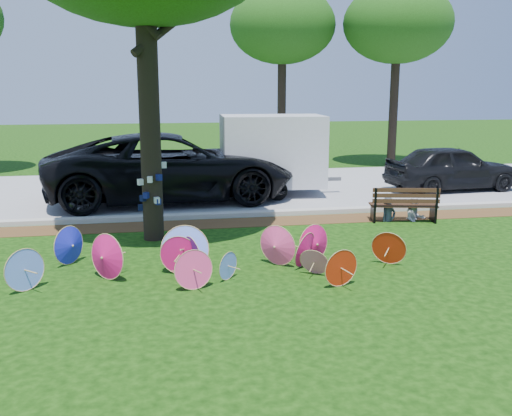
{
  "coord_description": "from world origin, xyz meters",
  "views": [
    {
      "loc": [
        -1.43,
        -9.04,
        3.28
      ],
      "look_at": [
        0.5,
        2.0,
        0.9
      ],
      "focal_mm": 40.0,
      "sensor_mm": 36.0,
      "label": 1
    }
  ],
  "objects_px": {
    "black_van": "(171,167)",
    "dark_pickup": "(452,168)",
    "person_right": "(416,198)",
    "person_left": "(389,198)",
    "cargo_trailer": "(273,151)",
    "park_bench": "(403,204)",
    "parasol_pile": "(211,254)"
  },
  "relations": [
    {
      "from": "cargo_trailer",
      "to": "park_bench",
      "type": "xyz_separation_m",
      "value": [
        2.49,
        -4.09,
        -0.94
      ]
    },
    {
      "from": "cargo_trailer",
      "to": "park_bench",
      "type": "bearing_deg",
      "value": -55.46
    },
    {
      "from": "park_bench",
      "to": "person_right",
      "type": "xyz_separation_m",
      "value": [
        0.35,
        0.05,
        0.12
      ]
    },
    {
      "from": "cargo_trailer",
      "to": "person_left",
      "type": "bearing_deg",
      "value": -58.88
    },
    {
      "from": "black_van",
      "to": "person_left",
      "type": "height_order",
      "value": "black_van"
    },
    {
      "from": "person_right",
      "to": "cargo_trailer",
      "type": "bearing_deg",
      "value": 128.46
    },
    {
      "from": "parasol_pile",
      "to": "park_bench",
      "type": "bearing_deg",
      "value": 32.59
    },
    {
      "from": "dark_pickup",
      "to": "person_right",
      "type": "bearing_deg",
      "value": 137.1
    },
    {
      "from": "person_left",
      "to": "park_bench",
      "type": "bearing_deg",
      "value": -28.93
    },
    {
      "from": "cargo_trailer",
      "to": "person_right",
      "type": "distance_m",
      "value": 5.0
    },
    {
      "from": "black_van",
      "to": "park_bench",
      "type": "relative_size",
      "value": 4.28
    },
    {
      "from": "black_van",
      "to": "dark_pickup",
      "type": "distance_m",
      "value": 9.0
    },
    {
      "from": "black_van",
      "to": "person_right",
      "type": "distance_m",
      "value": 6.96
    },
    {
      "from": "parasol_pile",
      "to": "dark_pickup",
      "type": "xyz_separation_m",
      "value": [
        8.49,
        7.11,
        0.36
      ]
    },
    {
      "from": "cargo_trailer",
      "to": "person_right",
      "type": "bearing_deg",
      "value": -51.68
    },
    {
      "from": "dark_pickup",
      "to": "park_bench",
      "type": "relative_size",
      "value": 2.57
    },
    {
      "from": "dark_pickup",
      "to": "person_left",
      "type": "distance_m",
      "value": 5.32
    },
    {
      "from": "person_right",
      "to": "parasol_pile",
      "type": "bearing_deg",
      "value": -145.39
    },
    {
      "from": "person_right",
      "to": "person_left",
      "type": "bearing_deg",
      "value": -176.66
    },
    {
      "from": "cargo_trailer",
      "to": "person_left",
      "type": "height_order",
      "value": "cargo_trailer"
    },
    {
      "from": "cargo_trailer",
      "to": "person_left",
      "type": "xyz_separation_m",
      "value": [
        2.14,
        -4.04,
        -0.77
      ]
    },
    {
      "from": "dark_pickup",
      "to": "cargo_trailer",
      "type": "xyz_separation_m",
      "value": [
        -5.87,
        0.24,
        0.64
      ]
    },
    {
      "from": "dark_pickup",
      "to": "cargo_trailer",
      "type": "bearing_deg",
      "value": 83.32
    },
    {
      "from": "black_van",
      "to": "dark_pickup",
      "type": "bearing_deg",
      "value": -93.33
    },
    {
      "from": "dark_pickup",
      "to": "person_left",
      "type": "bearing_deg",
      "value": 131.2
    },
    {
      "from": "park_bench",
      "to": "person_left",
      "type": "distance_m",
      "value": 0.39
    },
    {
      "from": "parasol_pile",
      "to": "person_left",
      "type": "relative_size",
      "value": 5.97
    },
    {
      "from": "dark_pickup",
      "to": "park_bench",
      "type": "xyz_separation_m",
      "value": [
        -3.38,
        -3.84,
        -0.3
      ]
    },
    {
      "from": "parasol_pile",
      "to": "black_van",
      "type": "xyz_separation_m",
      "value": [
        -0.5,
        6.87,
        0.62
      ]
    },
    {
      "from": "park_bench",
      "to": "person_right",
      "type": "height_order",
      "value": "person_right"
    },
    {
      "from": "park_bench",
      "to": "person_left",
      "type": "bearing_deg",
      "value": -176.34
    },
    {
      "from": "black_van",
      "to": "dark_pickup",
      "type": "xyz_separation_m",
      "value": [
        8.99,
        0.24,
        -0.26
      ]
    }
  ]
}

